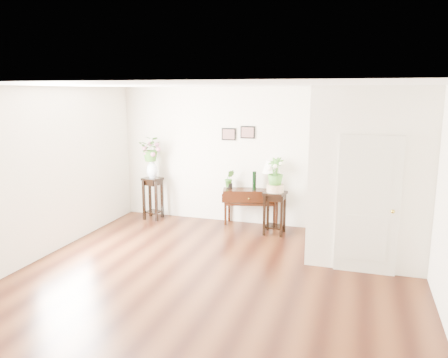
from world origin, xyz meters
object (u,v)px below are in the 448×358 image
at_px(table_lamp, 271,174).
at_px(plant_stand_b, 275,213).
at_px(plant_stand_a, 153,198).
at_px(console_table, 251,207).

xyz_separation_m(table_lamp, plant_stand_b, (0.16, -0.38, -0.69)).
xyz_separation_m(table_lamp, plant_stand_a, (-2.54, -0.16, -0.66)).
xyz_separation_m(plant_stand_a, plant_stand_b, (2.70, -0.23, -0.04)).
height_order(console_table, table_lamp, table_lamp).
distance_m(console_table, plant_stand_a, 2.14).
bearing_deg(console_table, plant_stand_a, 168.93).
height_order(console_table, plant_stand_a, plant_stand_a).
distance_m(table_lamp, plant_stand_a, 2.63).
relative_size(console_table, table_lamp, 1.82).
relative_size(console_table, plant_stand_b, 1.37).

